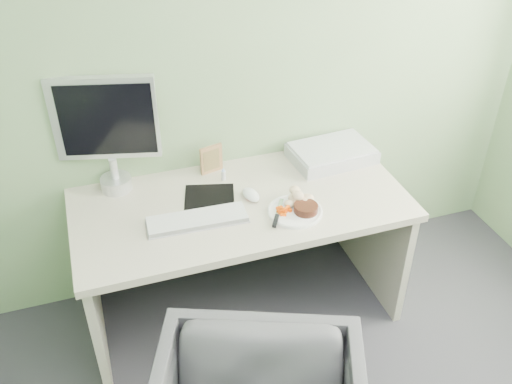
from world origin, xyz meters
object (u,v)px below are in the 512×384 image
object	(u,v)px
plate	(295,211)
scanner	(332,154)
desk	(241,231)
monitor	(107,128)

from	to	relation	value
plate	scanner	size ratio (longest dim) A/B	0.60
desk	plate	distance (m)	0.33
desk	monitor	distance (m)	0.81
plate	monitor	bearing A→B (deg)	147.93
desk	monitor	size ratio (longest dim) A/B	2.75
desk	monitor	world-z (taller)	monitor
desk	plate	bearing A→B (deg)	-37.29
plate	monitor	size ratio (longest dim) A/B	0.44
desk	scanner	distance (m)	0.65
monitor	plate	bearing A→B (deg)	-18.02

